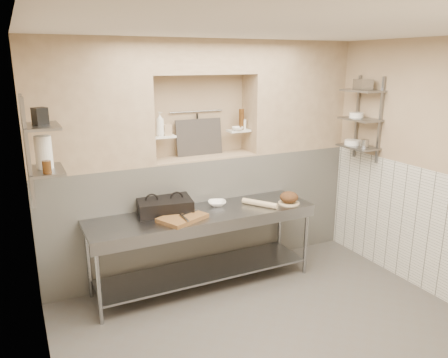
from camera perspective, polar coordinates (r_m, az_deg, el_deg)
floor at (r=4.54m, az=6.80°, el=-19.94°), size 4.00×3.90×0.10m
ceiling at (r=3.73m, az=8.28°, el=19.56°), size 4.00×3.90×0.10m
wall_left at (r=3.30m, az=-24.07°, el=-6.75°), size 0.10×3.90×2.80m
wall_right at (r=5.28m, az=26.40°, el=0.94°), size 0.10×3.90×2.80m
wall_back at (r=5.61m, az=-3.82°, el=3.29°), size 4.00×0.10×2.80m
backwall_lower at (r=5.58m, az=-2.71°, el=-4.23°), size 4.00×0.40×1.40m
alcove_sill at (r=5.39m, az=-2.81°, el=2.91°), size 1.30×0.40×0.02m
backwall_pillar_left at (r=4.92m, az=-17.43°, el=9.19°), size 1.35×0.40×1.40m
backwall_pillar_right at (r=5.93m, az=9.15°, el=10.61°), size 1.35×0.40×1.40m
backwall_header at (r=5.26m, az=-2.98°, el=15.67°), size 1.30×0.40×0.40m
wainscot_left at (r=3.60m, az=-21.83°, el=-17.04°), size 0.02×3.90×1.40m
wainscot_right at (r=5.43m, az=25.14°, el=-6.29°), size 0.02×3.90×1.40m
alcove_shelf_left at (r=5.16m, az=-7.98°, el=5.51°), size 0.28×0.16×0.02m
alcove_shelf_right at (r=5.55m, az=1.93°, el=6.32°), size 0.28×0.16×0.02m
utensil_rail at (r=5.45m, az=-3.60°, el=8.80°), size 0.70×0.02×0.02m
hanging_steel at (r=5.46m, az=-3.49°, el=7.00°), size 0.02×0.02×0.30m
splash_panel at (r=5.43m, az=-3.26°, el=5.48°), size 0.60×0.08×0.45m
shelf_rail_left_a at (r=4.40m, az=-24.44°, el=3.94°), size 0.03×0.03×0.95m
shelf_rail_left_b at (r=4.01m, az=-24.20°, el=2.97°), size 0.03×0.03×0.95m
wall_shelf_left_lower at (r=4.25m, az=-22.23°, el=1.05°), size 0.30×0.50×0.02m
wall_shelf_left_upper at (r=4.18m, az=-22.78°, el=6.37°), size 0.30×0.50×0.03m
shelf_rail_right_a at (r=5.97m, az=16.99°, el=7.77°), size 0.03×0.03×1.05m
shelf_rail_right_b at (r=5.69m, az=19.73°, el=7.20°), size 0.03×0.03×1.05m
wall_shelf_right_lower at (r=5.79m, az=17.08°, el=4.03°), size 0.30×0.50×0.02m
wall_shelf_right_mid at (r=5.74m, az=17.35°, el=7.46°), size 0.30×0.50×0.02m
wall_shelf_right_upper at (r=5.71m, az=17.63°, el=10.94°), size 0.30×0.50×0.03m
prep_table at (r=5.02m, az=-2.70°, el=-7.20°), size 2.60×0.70×0.90m
panini_press at (r=4.95m, az=-7.77°, el=-3.48°), size 0.65×0.52×0.16m
cutting_board at (r=4.73m, az=-5.45°, el=-5.08°), size 0.58×0.51×0.04m
knife_blade at (r=4.81m, az=-4.44°, el=-4.37°), size 0.23×0.11×0.01m
tongs at (r=4.64m, az=-5.22°, el=-5.04°), size 0.02×0.23×0.02m
mixing_bowl at (r=5.17m, az=-0.91°, el=-3.18°), size 0.27×0.27×0.05m
rolling_pin at (r=5.16m, az=4.69°, el=-3.19°), size 0.30×0.40×0.07m
bread_board at (r=5.29m, az=8.46°, el=-3.11°), size 0.26×0.26×0.01m
bread_loaf at (r=5.27m, az=8.49°, el=-2.35°), size 0.22×0.22×0.13m
bottle_soap at (r=5.12m, az=-8.37°, el=7.12°), size 0.13×0.13×0.28m
jar_alcove at (r=5.15m, az=-7.42°, el=6.39°), size 0.09×0.09×0.13m
bowl_alcove at (r=5.48m, az=1.78°, el=6.59°), size 0.18×0.18×0.05m
condiment_a at (r=5.55m, az=2.32°, el=7.51°), size 0.06×0.06×0.20m
condiment_b at (r=5.57m, az=2.29°, el=7.82°), size 0.06×0.06×0.26m
condiment_c at (r=5.59m, az=2.56°, el=7.15°), size 0.07×0.07×0.12m
jug_left at (r=4.26m, az=-22.49°, el=3.26°), size 0.15×0.15×0.30m
jar_left at (r=4.07m, az=-22.13°, el=1.45°), size 0.08×0.08×0.11m
box_left_upper at (r=4.17m, az=-22.90°, el=7.57°), size 0.14×0.14×0.15m
bowl_right at (r=5.86m, az=16.41°, el=4.63°), size 0.20×0.20×0.06m
canister_right at (r=5.70m, az=17.91°, el=4.44°), size 0.10×0.10×0.10m
bowl_right_mid at (r=5.78m, az=16.90°, el=7.99°), size 0.17×0.17×0.06m
basket_right at (r=5.70m, az=17.70°, el=11.69°), size 0.20×0.22×0.13m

